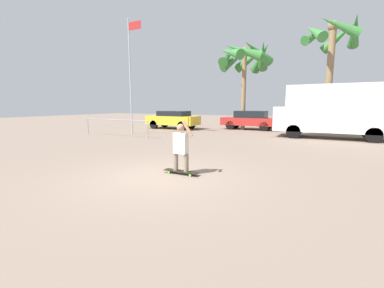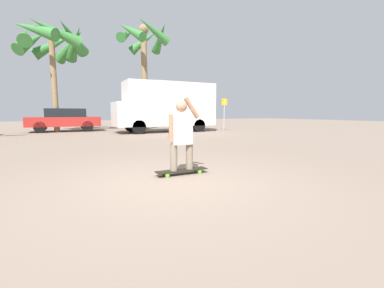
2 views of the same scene
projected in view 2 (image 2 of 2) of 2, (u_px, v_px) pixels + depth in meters
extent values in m
plane|color=gray|center=(171.00, 182.00, 4.54)|extent=(80.00, 80.00, 0.00)
cube|color=black|center=(182.00, 170.00, 5.11)|extent=(1.06, 0.24, 0.02)
cylinder|color=#66C633|center=(167.00, 175.00, 4.87)|extent=(0.08, 0.03, 0.08)
cylinder|color=#66C633|center=(164.00, 173.00, 5.05)|extent=(0.08, 0.03, 0.08)
cylinder|color=#66C633|center=(200.00, 172.00, 5.19)|extent=(0.08, 0.03, 0.08)
cylinder|color=#66C633|center=(195.00, 170.00, 5.36)|extent=(0.08, 0.03, 0.08)
cylinder|color=gray|center=(174.00, 158.00, 5.00)|extent=(0.14, 0.14, 0.51)
cylinder|color=gray|center=(189.00, 156.00, 5.16)|extent=(0.14, 0.14, 0.51)
cube|color=silver|center=(182.00, 129.00, 5.01)|extent=(0.38, 0.22, 0.59)
sphere|color=#A37556|center=(181.00, 107.00, 4.96)|extent=(0.22, 0.22, 0.22)
cylinder|color=#A37556|center=(171.00, 128.00, 4.91)|extent=(0.09, 0.09, 0.52)
cylinder|color=#A37556|center=(192.00, 108.00, 5.06)|extent=(0.34, 0.09, 0.44)
cylinder|color=black|center=(139.00, 127.00, 14.82)|extent=(0.81, 0.28, 0.81)
cylinder|color=black|center=(131.00, 126.00, 16.45)|extent=(0.81, 0.28, 0.81)
cylinder|color=black|center=(199.00, 126.00, 16.60)|extent=(0.81, 0.28, 0.81)
cylinder|color=black|center=(186.00, 124.00, 18.23)|extent=(0.81, 0.28, 0.81)
cube|color=white|center=(133.00, 114.00, 15.50)|extent=(2.23, 2.12, 1.45)
cube|color=black|center=(125.00, 109.00, 15.27)|extent=(0.04, 1.80, 0.72)
cube|color=white|center=(181.00, 105.00, 16.86)|extent=(4.13, 2.12, 2.71)
cube|color=white|center=(138.00, 92.00, 15.49)|extent=(1.56, 1.95, 1.26)
cylinder|color=black|center=(40.00, 127.00, 15.54)|extent=(0.70, 0.22, 0.70)
cylinder|color=black|center=(42.00, 126.00, 16.86)|extent=(0.70, 0.22, 0.70)
cylinder|color=black|center=(88.00, 126.00, 16.76)|extent=(0.70, 0.22, 0.70)
cylinder|color=black|center=(86.00, 125.00, 18.08)|extent=(0.70, 0.22, 0.70)
cube|color=#B22823|center=(64.00, 122.00, 16.77)|extent=(4.36, 1.72, 0.61)
cube|color=black|center=(66.00, 113.00, 16.75)|extent=(2.40, 1.51, 0.54)
cylinder|color=#8E704C|center=(145.00, 81.00, 18.88)|extent=(0.45, 0.45, 7.17)
sphere|color=#8E704C|center=(143.00, 30.00, 18.44)|extent=(0.71, 0.71, 0.71)
cone|color=#387F38|center=(160.00, 38.00, 19.06)|extent=(0.73, 2.47, 2.04)
cone|color=#387F38|center=(144.00, 41.00, 19.74)|extent=(2.50, 1.40, 2.13)
cone|color=#387F38|center=(127.00, 35.00, 18.61)|extent=(2.00, 2.56, 1.67)
cone|color=#387F38|center=(131.00, 30.00, 17.44)|extent=(1.89, 2.56, 1.83)
cone|color=#387F38|center=(154.00, 30.00, 17.57)|extent=(2.68, 1.40, 1.71)
cylinder|color=#8E704C|center=(54.00, 83.00, 15.99)|extent=(0.33, 0.33, 6.11)
sphere|color=#8E704C|center=(51.00, 32.00, 15.63)|extent=(0.54, 0.54, 0.54)
cone|color=#387F38|center=(75.00, 44.00, 16.54)|extent=(1.32, 2.79, 2.15)
cone|color=#387F38|center=(70.00, 46.00, 16.92)|extent=(2.26, 2.54, 2.24)
cone|color=#387F38|center=(54.00, 45.00, 16.92)|extent=(2.76, 0.94, 2.09)
cone|color=#387F38|center=(32.00, 41.00, 15.90)|extent=(2.21, 2.62, 2.17)
cone|color=#387F38|center=(25.00, 35.00, 14.97)|extent=(0.96, 2.83, 1.89)
cone|color=#387F38|center=(34.00, 29.00, 14.32)|extent=(2.74, 2.29, 1.51)
cone|color=#387F38|center=(55.00, 31.00, 14.59)|extent=(2.92, 1.28, 1.63)
cone|color=#387F38|center=(73.00, 38.00, 15.55)|extent=(2.12, 2.78, 1.86)
cylinder|color=#B7B7BC|center=(224.00, 115.00, 17.58)|extent=(0.06, 0.06, 2.18)
cube|color=gold|center=(224.00, 102.00, 17.46)|extent=(0.44, 0.02, 0.44)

